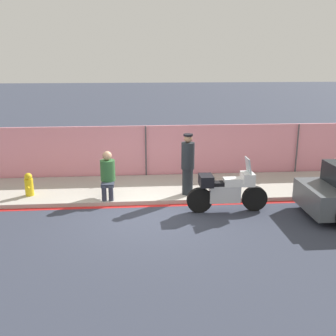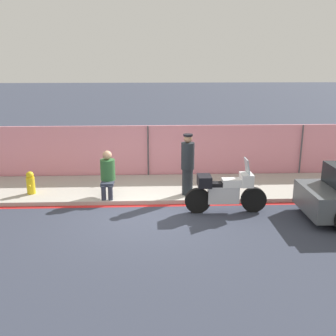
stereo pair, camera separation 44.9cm
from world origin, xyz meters
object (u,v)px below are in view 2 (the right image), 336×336
Objects in this scene: motorcycle at (225,191)px; officer_standing at (188,164)px; person_seated_on_curb at (108,172)px; fire_hydrant at (31,183)px.

officer_standing is at bearing 128.10° from motorcycle.
fire_hydrant is at bearing 173.09° from person_seated_on_curb.
fire_hydrant is (-2.38, 0.29, -0.41)m from person_seated_on_curb.
person_seated_on_curb is at bearing -179.27° from officer_standing.
motorcycle is 1.57m from officer_standing.
fire_hydrant is at bearing 176.90° from officer_standing.
officer_standing is 2.65× the size of fire_hydrant.
person_seated_on_curb is (-3.32, 1.15, 0.26)m from motorcycle.
officer_standing is (-0.94, 1.18, 0.46)m from motorcycle.
person_seated_on_curb is at bearing 160.59° from motorcycle.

